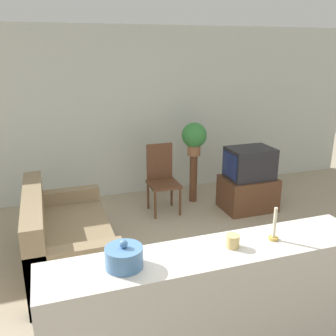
% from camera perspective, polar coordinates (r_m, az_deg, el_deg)
% --- Properties ---
extents(ground_plane, '(14.00, 14.00, 0.00)m').
position_cam_1_polar(ground_plane, '(3.55, 2.84, -23.91)').
color(ground_plane, tan).
extents(wall_back, '(9.00, 0.06, 2.70)m').
position_cam_1_polar(wall_back, '(6.05, -9.01, 8.02)').
color(wall_back, silver).
rests_on(wall_back, ground_plane).
extents(couch, '(0.89, 1.66, 0.90)m').
position_cam_1_polar(couch, '(4.36, -15.31, -10.78)').
color(couch, '#847051').
rests_on(couch, ground_plane).
extents(tv_stand, '(0.78, 0.58, 0.50)m').
position_cam_1_polar(tv_stand, '(5.83, 12.05, -3.77)').
color(tv_stand, brown).
rests_on(tv_stand, ground_plane).
extents(television, '(0.67, 0.49, 0.46)m').
position_cam_1_polar(television, '(5.67, 12.31, 0.74)').
color(television, '#232328').
rests_on(television, tv_stand).
extents(wooden_chair, '(0.44, 0.44, 1.01)m').
position_cam_1_polar(wooden_chair, '(5.56, -0.94, -1.21)').
color(wooden_chair, brown).
rests_on(wooden_chair, ground_plane).
extents(plant_stand, '(0.12, 0.12, 0.77)m').
position_cam_1_polar(plant_stand, '(5.95, 3.87, -1.58)').
color(plant_stand, brown).
rests_on(plant_stand, ground_plane).
extents(potted_plant, '(0.39, 0.39, 0.51)m').
position_cam_1_polar(potted_plant, '(5.76, 4.01, 4.78)').
color(potted_plant, '#8E5B3D').
rests_on(potted_plant, plant_stand).
extents(foreground_counter, '(2.32, 0.44, 1.06)m').
position_cam_1_polar(foreground_counter, '(2.90, 6.37, -21.43)').
color(foreground_counter, beige).
rests_on(foreground_counter, ground_plane).
extents(decorative_bowl, '(0.24, 0.24, 0.19)m').
position_cam_1_polar(decorative_bowl, '(2.40, -6.71, -13.31)').
color(decorative_bowl, '#4C7AAD').
rests_on(decorative_bowl, foreground_counter).
extents(candle_jar, '(0.09, 0.09, 0.09)m').
position_cam_1_polar(candle_jar, '(2.64, 9.82, -10.91)').
color(candle_jar, tan).
rests_on(candle_jar, foreground_counter).
extents(candlestick, '(0.07, 0.07, 0.25)m').
position_cam_1_polar(candlestick, '(2.78, 15.87, -8.98)').
color(candlestick, '#B7933D').
rests_on(candlestick, foreground_counter).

